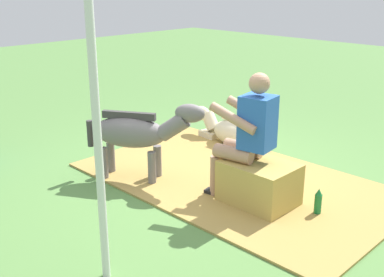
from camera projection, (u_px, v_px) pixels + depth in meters
The scene contains 8 objects.
ground_plane at pixel (207, 180), 5.39m from camera, with size 24.00×24.00×0.00m, color #568442.
hay_patch at pixel (235, 180), 5.34m from camera, with size 3.46×2.08×0.02m, color #AD8C47.
hay_bale at pixel (259, 184), 4.74m from camera, with size 0.70×0.53×0.44m, color tan.
person_seated at pixel (247, 132), 4.67m from camera, with size 0.70×0.49×1.32m.
pony_standing at pixel (137, 133), 5.23m from camera, with size 1.20×0.85×0.91m.
pony_lying at pixel (234, 132), 6.41m from camera, with size 1.35×0.47×0.42m.
soda_bottle at pixel (318, 202), 4.54m from camera, with size 0.07×0.07×0.27m.
tent_pole_left at pixel (97, 125), 3.27m from camera, with size 0.06×0.06×2.40m, color silver.
Camera 1 is at (-3.37, 3.64, 2.16)m, focal length 44.96 mm.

